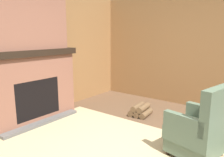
{
  "coord_description": "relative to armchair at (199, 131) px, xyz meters",
  "views": [
    {
      "loc": [
        1.07,
        -2.17,
        1.57
      ],
      "look_at": [
        -0.96,
        0.5,
        0.9
      ],
      "focal_mm": 35.0,
      "sensor_mm": 36.0,
      "label": 1
    }
  ],
  "objects": [
    {
      "name": "chimney_breast",
      "position": [
        -2.81,
        -0.59,
        1.53
      ],
      "size": [
        0.38,
        1.47,
        1.14
      ],
      "color": "brown",
      "rests_on": "fireplace_hearth"
    },
    {
      "name": "storage_case",
      "position": [
        -2.86,
        -0.11,
        1.04
      ],
      "size": [
        0.14,
        0.24,
        0.15
      ],
      "color": "black",
      "rests_on": "fireplace_hearth"
    },
    {
      "name": "area_rug",
      "position": [
        -0.72,
        -0.56,
        -0.36
      ],
      "size": [
        3.93,
        2.09,
        0.01
      ],
      "color": "tan",
      "rests_on": "ground"
    },
    {
      "name": "armchair",
      "position": [
        0.0,
        0.0,
        0.0
      ],
      "size": [
        0.72,
        0.74,
        0.97
      ],
      "rotation": [
        0.0,
        0.0,
        2.94
      ],
      "color": "#516651",
      "rests_on": "ground"
    },
    {
      "name": "decorative_plate_on_mantel",
      "position": [
        -2.88,
        -0.59,
        1.09
      ],
      "size": [
        0.07,
        0.26,
        0.26
      ],
      "color": "#336093",
      "rests_on": "fireplace_hearth"
    },
    {
      "name": "wood_panel_wall_left",
      "position": [
        -3.06,
        -0.59,
        0.88
      ],
      "size": [
        0.06,
        5.9,
        2.48
      ],
      "color": "olive",
      "rests_on": "ground"
    },
    {
      "name": "oil_lamp_vase",
      "position": [
        -2.86,
        -1.03,
        1.05
      ],
      "size": [
        0.1,
        0.1,
        0.25
      ],
      "color": "#99B29E",
      "rests_on": "fireplace_hearth"
    },
    {
      "name": "firewood_stack",
      "position": [
        -1.35,
        0.86,
        -0.26
      ],
      "size": [
        0.4,
        0.45,
        0.22
      ],
      "rotation": [
        0.0,
        0.0,
        0.1
      ],
      "color": "brown",
      "rests_on": "ground"
    },
    {
      "name": "fireplace_hearth",
      "position": [
        -2.8,
        -0.59,
        0.3
      ],
      "size": [
        0.64,
        1.77,
        1.32
      ],
      "color": "brown",
      "rests_on": "ground"
    },
    {
      "name": "wood_panel_wall_back",
      "position": [
        -0.36,
        2.09,
        0.88
      ],
      "size": [
        5.9,
        0.09,
        2.48
      ],
      "color": "olive",
      "rests_on": "ground"
    }
  ]
}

